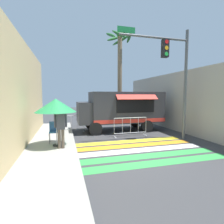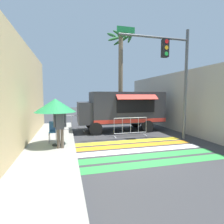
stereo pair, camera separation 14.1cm
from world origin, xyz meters
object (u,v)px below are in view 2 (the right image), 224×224
(barricade_front, at_px, (130,127))
(barricade_side, at_px, (72,124))
(food_truck, at_px, (120,108))
(traffic_signal_pole, at_px, (174,67))
(folding_chair, at_px, (54,130))
(patio_umbrella, at_px, (55,106))
(vendor_person, at_px, (60,125))
(palm_tree, at_px, (121,62))

(barricade_front, bearing_deg, barricade_side, 147.94)
(food_truck, distance_m, traffic_signal_pole, 4.38)
(food_truck, distance_m, barricade_side, 3.39)
(food_truck, bearing_deg, barricade_side, 174.50)
(food_truck, bearing_deg, folding_chair, -148.63)
(traffic_signal_pole, xyz_separation_m, patio_umbrella, (-5.99, -0.12, -1.96))
(traffic_signal_pole, bearing_deg, vendor_person, -174.37)
(food_truck, relative_size, palm_tree, 0.72)
(folding_chair, distance_m, barricade_side, 2.99)
(traffic_signal_pole, bearing_deg, food_truck, 122.72)
(palm_tree, bearing_deg, barricade_side, -145.22)
(folding_chair, bearing_deg, traffic_signal_pole, -1.61)
(palm_tree, bearing_deg, food_truck, -108.05)
(patio_umbrella, height_order, barricade_side, patio_umbrella)
(traffic_signal_pole, xyz_separation_m, barricade_side, (-5.21, 3.41, -3.37))
(vendor_person, bearing_deg, barricade_front, 35.78)
(food_truck, distance_m, vendor_person, 5.30)
(vendor_person, bearing_deg, food_truck, 53.83)
(food_truck, distance_m, barricade_front, 2.03)
(patio_umbrella, relative_size, palm_tree, 0.27)
(patio_umbrella, distance_m, folding_chair, 1.40)
(patio_umbrella, bearing_deg, folding_chair, 101.79)
(folding_chair, bearing_deg, barricade_side, 75.74)
(vendor_person, xyz_separation_m, barricade_front, (3.91, 1.90, -0.60))
(food_truck, xyz_separation_m, folding_chair, (-4.14, -2.53, -0.79))
(barricade_front, bearing_deg, folding_chair, -169.93)
(traffic_signal_pole, relative_size, folding_chair, 5.90)
(folding_chair, bearing_deg, food_truck, 35.12)
(vendor_person, distance_m, barricade_side, 4.07)
(food_truck, xyz_separation_m, palm_tree, (1.07, 3.29, 3.73))
(folding_chair, relative_size, vendor_person, 0.57)
(vendor_person, xyz_separation_m, barricade_side, (0.58, 3.98, -0.61))
(food_truck, distance_m, patio_umbrella, 5.15)
(food_truck, relative_size, folding_chair, 5.71)
(folding_chair, relative_size, palm_tree, 0.13)
(barricade_front, bearing_deg, traffic_signal_pole, -35.13)
(traffic_signal_pole, distance_m, vendor_person, 6.45)
(vendor_person, height_order, barricade_side, vendor_person)
(folding_chair, distance_m, barricade_front, 4.32)
(barricade_side, bearing_deg, patio_umbrella, -102.38)
(vendor_person, bearing_deg, patio_umbrella, 123.15)
(traffic_signal_pole, height_order, vendor_person, traffic_signal_pole)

